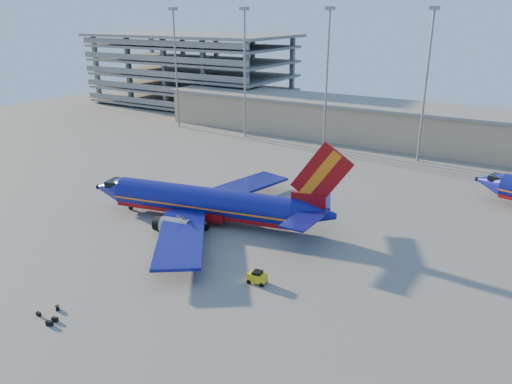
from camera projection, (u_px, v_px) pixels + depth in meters
ground at (220, 226)px, 68.31m from camera, size 220.00×220.00×0.00m
terminal_building at (410, 125)px, 108.68m from camera, size 122.00×16.00×8.50m
parking_garage at (192, 66)px, 154.05m from camera, size 62.00×32.00×21.40m
light_mast_row at (375, 67)px, 96.94m from camera, size 101.60×1.60×28.65m
aircraft_main at (209, 203)px, 68.84m from camera, size 37.76×35.98×12.90m
baggage_tug at (257, 277)px, 53.66m from camera, size 2.12×1.41×1.44m
luggage_pile at (51, 317)px, 47.58m from camera, size 2.85×2.61×0.47m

